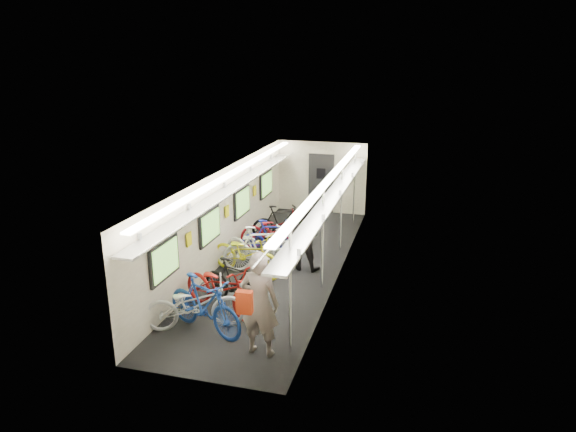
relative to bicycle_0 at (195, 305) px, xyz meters
The scene contains 14 objects.
train_car_shell 4.34m from the bicycle_0, 84.91° to the left, with size 10.00×10.00×10.00m.
bicycle_0 is the anchor object (origin of this frame).
bicycle_1 0.25m from the bicycle_0, 15.08° to the right, with size 0.53×1.88×1.13m, color #1A3F9C.
bicycle_2 0.80m from the bicycle_0, 72.52° to the left, with size 0.72×2.05×1.08m, color maroon.
bicycle_3 1.20m from the bicycle_0, 70.73° to the left, with size 0.48×1.70×1.02m, color black.
bicycle_4 2.75m from the bicycle_0, 88.39° to the left, with size 0.69×1.98×1.04m, color yellow.
bicycle_5 3.09m from the bicycle_0, 83.04° to the left, with size 0.55×1.94×1.16m, color silver.
bicycle_6 3.21m from the bicycle_0, 86.33° to the left, with size 0.69×1.98×1.04m, color #BBBBC0.
bicycle_7 4.05m from the bicycle_0, 85.07° to the left, with size 0.48×1.69×1.02m, color #19249B.
bicycle_8 4.75m from the bicycle_0, 87.49° to the left, with size 0.67×1.93×1.01m, color maroon.
bicycle_9 5.39m from the bicycle_0, 87.83° to the left, with size 0.48×1.71×1.03m, color black.
passenger_near 1.63m from the bicycle_0, 18.64° to the right, with size 0.70×0.46×1.93m, color gray.
passenger_mid 3.71m from the bicycle_0, 68.78° to the left, with size 0.82×0.64×1.69m, color black.
backpack 1.97m from the bicycle_0, 37.73° to the right, with size 0.26×0.14×0.38m, color red.
Camera 1 is at (3.31, -11.56, 5.00)m, focal length 32.00 mm.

